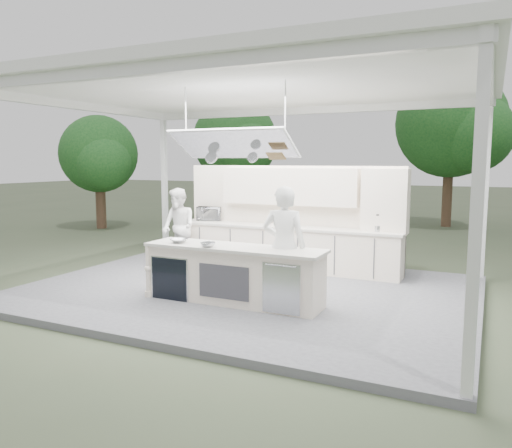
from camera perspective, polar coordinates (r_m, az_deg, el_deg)
The scene contains 12 objects.
ground at distance 9.38m, azimuth -1.00°, elevation -8.06°, with size 90.00×90.00×0.00m, color #414B33.
stage_deck at distance 9.37m, azimuth -1.01°, elevation -7.71°, with size 8.00×6.00×0.12m, color slate.
tent at distance 9.12m, azimuth -1.08°, elevation 15.01°, with size 8.20×6.20×3.86m.
demo_island at distance 8.37m, azimuth -2.70°, elevation -5.75°, with size 3.10×0.79×0.95m.
back_counter at distance 10.95m, azimuth 3.41°, elevation -2.66°, with size 5.08×0.72×0.95m.
back_wall_unit at distance 10.87m, azimuth 6.05°, elevation 2.43°, with size 5.05×0.48×2.25m.
tree_cluster at distance 18.38m, azimuth 12.34°, elevation 9.59°, with size 19.55×9.40×5.85m.
head_chef at distance 8.11m, azimuth 3.22°, elevation -2.53°, with size 0.72×0.47×1.96m, color white.
sous_chef at distance 11.33m, azimuth -8.84°, elevation -0.36°, with size 0.85×0.66×1.75m, color white.
toaster_oven at distance 11.92m, azimuth -5.36°, elevation 1.20°, with size 0.58×0.39×0.32m, color silver.
bowl_large at distance 8.71m, azimuth -8.80°, elevation -1.91°, with size 0.28×0.28×0.07m, color #B1B3B8.
bowl_small at distance 8.23m, azimuth -5.53°, elevation -2.36°, with size 0.25×0.25×0.08m, color #B5B7BC.
Camera 1 is at (4.02, -8.11, 2.47)m, focal length 35.00 mm.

